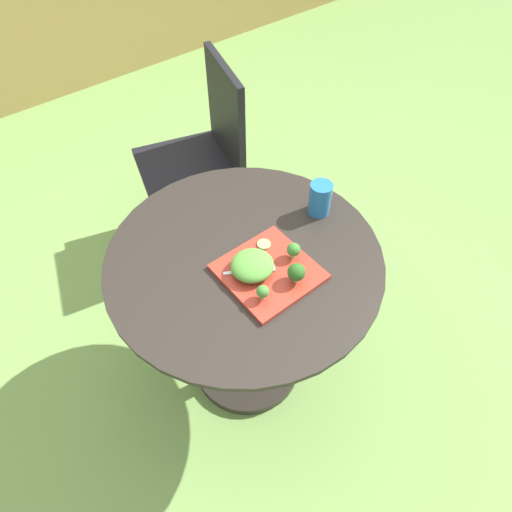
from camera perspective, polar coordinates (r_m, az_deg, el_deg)
name	(u,v)px	position (r m, az deg, el deg)	size (l,w,h in m)	color
ground_plane	(247,365)	(2.00, -1.10, -13.53)	(12.00, 12.00, 0.00)	#70994C
patio_table	(246,306)	(1.61, -1.33, -6.29)	(0.86, 0.86, 0.72)	#28231E
patio_chair	(205,147)	(2.14, -6.48, 13.56)	(0.55, 0.55, 0.90)	black
salad_plate	(268,272)	(1.34, 1.59, -2.00)	(0.26, 0.26, 0.01)	#AD3323
drinking_glass	(319,199)	(1.51, 7.95, 7.10)	(0.07, 0.07, 0.11)	#236BA8
fork	(254,270)	(1.33, -0.21, -1.78)	(0.14, 0.09, 0.00)	silver
lettuce_mound	(252,265)	(1.31, -0.49, -1.19)	(0.13, 0.13, 0.05)	#519338
broccoli_floret_0	(296,272)	(1.29, 5.12, -2.08)	(0.05, 0.05, 0.06)	#99B770
broccoli_floret_1	(263,292)	(1.25, 0.85, -4.53)	(0.04, 0.04, 0.05)	#99B770
broccoli_floret_2	(294,250)	(1.35, 4.77, 0.79)	(0.04, 0.04, 0.05)	#99B770
cucumber_slice_0	(264,244)	(1.40, 1.02, 1.49)	(0.04, 0.04, 0.01)	#8EB766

